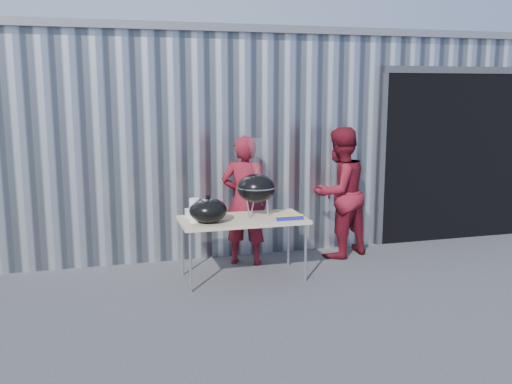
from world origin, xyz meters
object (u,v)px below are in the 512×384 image
object	(u,v)px
folding_table	(243,221)
person_cook	(245,200)
kettle_grill	(256,182)
person_bystander	(339,193)

from	to	relation	value
folding_table	person_cook	size ratio (longest dim) A/B	0.89
folding_table	kettle_grill	xyz separation A→B (m)	(0.19, 0.08, 0.46)
kettle_grill	folding_table	bearing A→B (deg)	-157.57
folding_table	kettle_grill	world-z (taller)	kettle_grill
folding_table	person_cook	world-z (taller)	person_cook
kettle_grill	person_bystander	xyz separation A→B (m)	(1.32, 0.50, -0.28)
folding_table	kettle_grill	bearing A→B (deg)	22.43
folding_table	person_bystander	world-z (taller)	person_bystander
kettle_grill	person_bystander	world-z (taller)	person_bystander
person_bystander	folding_table	bearing A→B (deg)	-1.09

